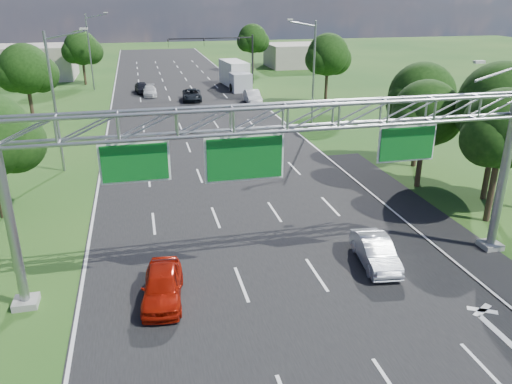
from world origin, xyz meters
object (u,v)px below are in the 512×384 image
object	(u,v)px
silver_sedan	(375,252)
box_truck	(235,75)
sign_gantry	(287,131)
traffic_signal	(228,48)
red_coupe	(162,286)

from	to	relation	value
silver_sedan	box_truck	xyz separation A→B (m)	(3.10, 51.00, 1.02)
sign_gantry	traffic_signal	bearing A→B (deg)	82.32
red_coupe	box_truck	distance (m)	53.44
sign_gantry	red_coupe	world-z (taller)	sign_gantry
box_truck	sign_gantry	bearing A→B (deg)	-104.21
sign_gantry	box_truck	xyz separation A→B (m)	(7.67, 50.84, -5.20)
traffic_signal	red_coupe	size ratio (longest dim) A/B	2.95
silver_sedan	box_truck	size ratio (longest dim) A/B	0.43
traffic_signal	box_truck	distance (m)	4.12
silver_sedan	box_truck	bearing A→B (deg)	93.90
red_coupe	silver_sedan	world-z (taller)	red_coupe
silver_sedan	traffic_signal	bearing A→B (deg)	94.60
traffic_signal	red_coupe	distance (m)	55.59
sign_gantry	traffic_signal	world-z (taller)	sign_gantry
box_truck	red_coupe	bearing A→B (deg)	-110.07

